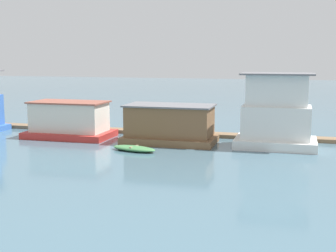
{
  "coord_description": "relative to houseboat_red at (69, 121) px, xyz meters",
  "views": [
    {
      "loc": [
        9.46,
        -35.13,
        6.77
      ],
      "look_at": [
        0.0,
        -1.0,
        1.4
      ],
      "focal_mm": 50.0,
      "sensor_mm": 36.0,
      "label": 1
    }
  ],
  "objects": [
    {
      "name": "houseboat_white",
      "position": [
        16.72,
        0.16,
        1.01
      ],
      "size": [
        5.89,
        3.99,
        5.49
      ],
      "color": "white",
      "rests_on": "ground_plane"
    },
    {
      "name": "mooring_post_near_right",
      "position": [
        18.02,
        2.55,
        -0.39
      ],
      "size": [
        0.23,
        0.23,
        2.0
      ],
      "primitive_type": "cylinder",
      "color": "brown",
      "rests_on": "ground_plane"
    },
    {
      "name": "mooring_post_far_left",
      "position": [
        -0.13,
        2.55,
        -0.56
      ],
      "size": [
        0.25,
        0.25,
        1.66
      ],
      "primitive_type": "cylinder",
      "color": "brown",
      "rests_on": "ground_plane"
    },
    {
      "name": "houseboat_red",
      "position": [
        0.0,
        0.0,
        0.0
      ],
      "size": [
        7.02,
        4.13,
        3.0
      ],
      "color": "red",
      "rests_on": "ground_plane"
    },
    {
      "name": "dinghy_green",
      "position": [
        7.08,
        -3.96,
        -1.2
      ],
      "size": [
        3.63,
        1.96,
        0.38
      ],
      "color": "#47844C",
      "rests_on": "ground_plane"
    },
    {
      "name": "ground_plane",
      "position": [
        8.69,
        0.31,
        -1.39
      ],
      "size": [
        200.0,
        200.0,
        0.0
      ],
      "primitive_type": "plane",
      "color": "#426070"
    },
    {
      "name": "mooring_post_centre",
      "position": [
        15.4,
        2.55,
        -0.66
      ],
      "size": [
        0.21,
        0.21,
        1.47
      ],
      "primitive_type": "cylinder",
      "color": "brown",
      "rests_on": "ground_plane"
    },
    {
      "name": "houseboat_brown",
      "position": [
        8.71,
        -0.24,
        0.05
      ],
      "size": [
        7.13,
        3.94,
        3.0
      ],
      "color": "brown",
      "rests_on": "ground_plane"
    },
    {
      "name": "dock_walkway",
      "position": [
        8.69,
        3.5,
        -1.24
      ],
      "size": [
        51.0,
        1.4,
        0.3
      ],
      "primitive_type": "cube",
      "color": "brown",
      "rests_on": "ground_plane"
    }
  ]
}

